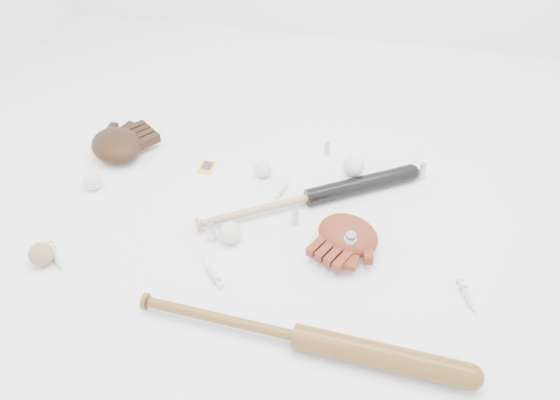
% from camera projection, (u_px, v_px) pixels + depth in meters
% --- Properties ---
extents(bat_dark, '(0.79, 0.52, 0.07)m').
position_uv_depth(bat_dark, '(309.00, 197.00, 1.99)').
color(bat_dark, black).
rests_on(bat_dark, ground).
extents(bat_wood, '(1.01, 0.13, 0.07)m').
position_uv_depth(bat_wood, '(298.00, 337.00, 1.55)').
color(bat_wood, brown).
rests_on(bat_wood, ground).
extents(glove_dark, '(0.39, 0.39, 0.10)m').
position_uv_depth(glove_dark, '(117.00, 145.00, 2.20)').
color(glove_dark, black).
rests_on(glove_dark, ground).
extents(glove_tan, '(0.34, 0.34, 0.09)m').
position_uv_depth(glove_tan, '(348.00, 235.00, 1.83)').
color(glove_tan, maroon).
rests_on(glove_tan, ground).
extents(trading_card, '(0.06, 0.08, 0.00)m').
position_uv_depth(trading_card, '(207.00, 167.00, 2.16)').
color(trading_card, gold).
rests_on(trading_card, ground).
extents(pedestal, '(0.10, 0.10, 0.04)m').
position_uv_depth(pedestal, '(352.00, 178.00, 2.08)').
color(pedestal, white).
rests_on(pedestal, ground).
extents(baseball_on_pedestal, '(0.08, 0.08, 0.08)m').
position_uv_depth(baseball_on_pedestal, '(354.00, 166.00, 2.04)').
color(baseball_on_pedestal, silver).
rests_on(baseball_on_pedestal, pedestal).
extents(baseball_left, '(0.07, 0.07, 0.07)m').
position_uv_depth(baseball_left, '(93.00, 181.00, 2.05)').
color(baseball_left, silver).
rests_on(baseball_left, ground).
extents(baseball_upper, '(0.07, 0.07, 0.07)m').
position_uv_depth(baseball_upper, '(263.00, 169.00, 2.11)').
color(baseball_upper, silver).
rests_on(baseball_upper, ground).
extents(baseball_mid, '(0.08, 0.08, 0.08)m').
position_uv_depth(baseball_mid, '(230.00, 233.00, 1.85)').
color(baseball_mid, silver).
rests_on(baseball_mid, ground).
extents(baseball_aged, '(0.08, 0.08, 0.08)m').
position_uv_depth(baseball_aged, '(41.00, 254.00, 1.78)').
color(baseball_aged, olive).
rests_on(baseball_aged, ground).
extents(syringe_0, '(0.14, 0.14, 0.02)m').
position_uv_depth(syringe_0, '(55.00, 256.00, 1.81)').
color(syringe_0, '#ADBCC6').
rests_on(syringe_0, ground).
extents(syringe_1, '(0.13, 0.14, 0.02)m').
position_uv_depth(syringe_1, '(211.00, 273.00, 1.76)').
color(syringe_1, '#ADBCC6').
rests_on(syringe_1, ground).
extents(syringe_2, '(0.06, 0.14, 0.02)m').
position_uv_depth(syringe_2, '(283.00, 189.00, 2.06)').
color(syringe_2, '#ADBCC6').
rests_on(syringe_2, ground).
extents(syringe_3, '(0.08, 0.16, 0.02)m').
position_uv_depth(syringe_3, '(468.00, 297.00, 1.69)').
color(syringe_3, '#ADBCC6').
rests_on(syringe_3, ground).
extents(vial_0, '(0.03, 0.03, 0.07)m').
position_uv_depth(vial_0, '(422.00, 171.00, 2.10)').
color(vial_0, '#B4BDC5').
rests_on(vial_0, ground).
extents(vial_1, '(0.02, 0.02, 0.06)m').
position_uv_depth(vial_1, '(327.00, 149.00, 2.21)').
color(vial_1, '#B4BDC5').
rests_on(vial_1, ground).
extents(vial_2, '(0.03, 0.03, 0.07)m').
position_uv_depth(vial_2, '(295.00, 217.00, 1.91)').
color(vial_2, '#B4BDC5').
rests_on(vial_2, ground).
extents(vial_3, '(0.04, 0.04, 0.10)m').
position_uv_depth(vial_3, '(350.00, 245.00, 1.79)').
color(vial_3, '#B4BDC5').
rests_on(vial_3, ground).
extents(vial_4, '(0.03, 0.03, 0.08)m').
position_uv_depth(vial_4, '(211.00, 231.00, 1.85)').
color(vial_4, '#B4BDC5').
rests_on(vial_4, ground).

